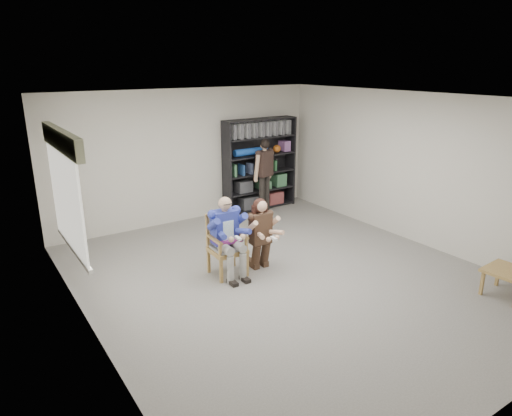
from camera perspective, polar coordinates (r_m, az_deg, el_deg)
room_shell at (r=6.91m, az=4.15°, el=1.79°), size 6.00×7.00×2.80m
floor at (r=7.41m, az=3.91°, el=-8.67°), size 6.00×7.00×0.01m
window_left at (r=6.55m, az=-22.53°, el=1.64°), size 0.16×2.00×1.75m
armchair at (r=7.32m, az=-3.61°, el=-4.68°), size 0.61×0.59×1.01m
seated_man at (r=7.27m, az=-3.63°, el=-3.58°), size 0.59×0.81×1.31m
kneeling_woman at (r=7.48m, az=0.68°, el=-3.36°), size 0.54×0.83×1.20m
bookshelf at (r=10.54m, az=0.48°, el=5.45°), size 1.80×0.38×2.10m
standing_man at (r=10.18m, az=1.05°, el=3.86°), size 0.58×0.42×1.71m
side_table at (r=7.70m, az=28.86°, el=-8.23°), size 0.64×0.64×0.42m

